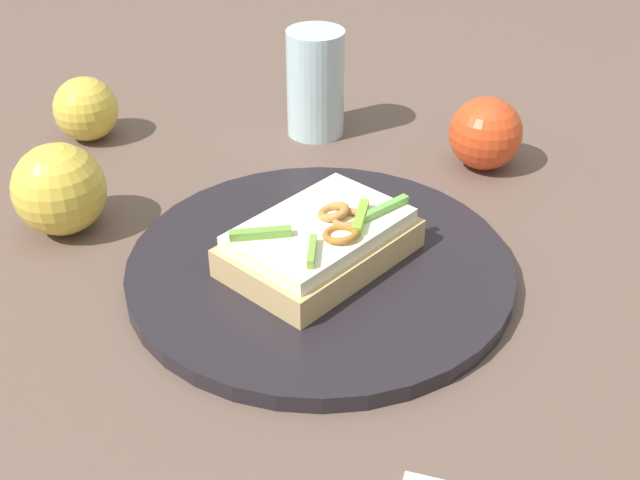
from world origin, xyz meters
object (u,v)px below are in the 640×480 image
Objects in this scene: plate at (320,267)px; sandwich at (321,242)px; apple_0 at (485,133)px; apple_3 at (86,109)px; apple_2 at (59,189)px; drinking_glass at (316,83)px.

sandwich is at bearing 0.60° from plate.
apple_0 is (0.08, 0.24, 0.03)m from plate.
apple_0 is at bearing 70.64° from plate.
plate is 0.25m from apple_0.
apple_3 reaches higher than sandwich.
sandwich reaches higher than plate.
apple_0 is at bearing 38.66° from apple_2.
plate is at bearing -66.95° from drinking_glass.
drinking_glass is at bearing 63.13° from apple_2.
plate is 0.24m from apple_2.
apple_2 is 0.71× the size of drinking_glass.
plate is 4.32× the size of apple_0.
apple_2 reaches higher than apple_3.
drinking_glass reaches higher than apple_2.
apple_2 is 0.30m from drinking_glass.
apple_2 is at bearing -141.34° from apple_0.
apple_3 is at bearing -166.65° from apple_0.
drinking_glass is at bearing 177.53° from apple_0.
sandwich is at bearing 4.98° from apple_2.
apple_0 is 0.19m from drinking_glass.
apple_3 is 0.25m from drinking_glass.
drinking_glass is (0.13, 0.26, 0.02)m from apple_2.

